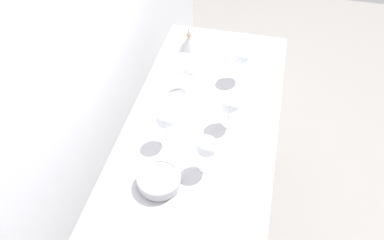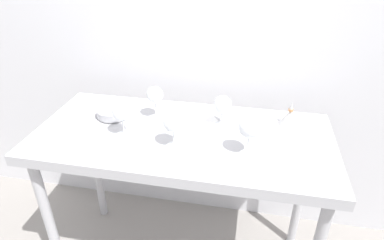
# 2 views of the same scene
# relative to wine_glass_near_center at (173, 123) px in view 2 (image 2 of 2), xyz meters

# --- Properties ---
(back_wall) EXTENTS (3.80, 0.04, 2.60)m
(back_wall) POSITION_rel_wine_glass_near_center_xyz_m (0.01, 0.61, 0.28)
(back_wall) COLOR silver
(back_wall) RESTS_ON ground_plane
(steel_counter) EXTENTS (1.40, 0.65, 0.90)m
(steel_counter) POSITION_rel_wine_glass_near_center_xyz_m (0.01, 0.11, -0.22)
(steel_counter) COLOR #B1B1B6
(steel_counter) RESTS_ON ground_plane
(wine_glass_near_center) EXTENTS (0.09, 0.09, 0.16)m
(wine_glass_near_center) POSITION_rel_wine_glass_near_center_xyz_m (0.00, 0.00, 0.00)
(wine_glass_near_center) COLOR white
(wine_glass_near_center) RESTS_ON steel_counter
(wine_glass_near_right) EXTENTS (0.09, 0.09, 0.18)m
(wine_glass_near_right) POSITION_rel_wine_glass_near_center_xyz_m (0.32, 0.00, 0.01)
(wine_glass_near_right) COLOR white
(wine_glass_near_right) RESTS_ON steel_counter
(wine_glass_far_right) EXTENTS (0.08, 0.08, 0.16)m
(wine_glass_far_right) POSITION_rel_wine_glass_near_center_xyz_m (0.19, 0.22, -0.01)
(wine_glass_far_right) COLOR white
(wine_glass_far_right) RESTS_ON steel_counter
(wine_glass_far_left) EXTENTS (0.08, 0.08, 0.17)m
(wine_glass_far_left) POSITION_rel_wine_glass_near_center_xyz_m (-0.15, 0.23, 0.01)
(wine_glass_far_left) COLOR white
(wine_glass_far_left) RESTS_ON steel_counter
(wine_glass_near_left) EXTENTS (0.09, 0.09, 0.17)m
(wine_glass_near_left) POSITION_rel_wine_glass_near_center_xyz_m (-0.25, 0.05, 0.00)
(wine_glass_near_left) COLOR white
(wine_glass_near_left) RESTS_ON steel_counter
(tasting_sheet_upper) EXTENTS (0.26, 0.27, 0.00)m
(tasting_sheet_upper) POSITION_rel_wine_glass_near_center_xyz_m (0.05, 0.28, -0.11)
(tasting_sheet_upper) COLOR white
(tasting_sheet_upper) RESTS_ON steel_counter
(tasting_bowl) EXTENTS (0.17, 0.17, 0.05)m
(tasting_bowl) POSITION_rel_wine_glass_near_center_xyz_m (-0.37, 0.20, -0.09)
(tasting_bowl) COLOR beige
(tasting_bowl) RESTS_ON steel_counter
(decanter_funnel) EXTENTS (0.10, 0.10, 0.13)m
(decanter_funnel) POSITION_rel_wine_glass_near_center_xyz_m (0.51, 0.29, -0.08)
(decanter_funnel) COLOR #B5B5B5
(decanter_funnel) RESTS_ON steel_counter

